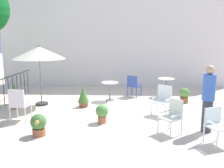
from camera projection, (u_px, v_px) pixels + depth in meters
The scene contains 16 objects.
ground_plane at pixel (112, 111), 8.13m from camera, with size 60.00×60.00×0.00m, color beige.
villa_facade at pixel (116, 40), 12.04m from camera, with size 11.66×0.30×4.58m, color silver.
patio_umbrella_0 at pixel (39, 53), 8.49m from camera, with size 1.85×1.85×2.18m.
cafe_table_0 at pixel (166, 84), 9.99m from camera, with size 0.67×0.67×0.77m.
cafe_table_1 at pixel (110, 88), 9.37m from camera, with size 0.65×0.65×0.73m.
patio_chair_0 at pixel (216, 123), 5.50m from camera, with size 0.61×0.60×0.84m.
patio_chair_1 at pixel (133, 84), 9.98m from camera, with size 0.64×0.62×0.90m.
patio_chair_2 at pixel (163, 99), 7.60m from camera, with size 0.67×0.66×0.94m.
patio_chair_3 at pixel (172, 114), 6.09m from camera, with size 0.63×0.63×0.90m.
patio_chair_4 at pixel (19, 103), 7.00m from camera, with size 0.52×0.48×0.97m.
potted_plant_0 at pixel (15, 95), 8.24m from camera, with size 0.28×0.28×0.93m.
potted_plant_1 at pixel (102, 113), 6.91m from camera, with size 0.38×0.38×0.54m.
potted_plant_3 at pixel (184, 95), 9.06m from camera, with size 0.37×0.37×0.57m.
potted_plant_4 at pixel (39, 124), 5.99m from camera, with size 0.40×0.42×0.56m.
potted_plant_6 at pixel (83, 96), 8.49m from camera, with size 0.41×0.41×0.75m.
standing_person at pixel (208, 98), 6.14m from camera, with size 0.44×0.44×1.75m.
Camera 1 is at (0.35, -7.81, 2.41)m, focal length 38.61 mm.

